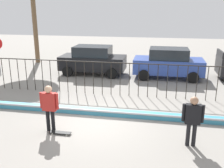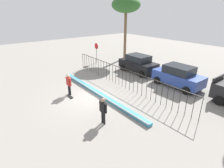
{
  "view_description": "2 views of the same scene",
  "coord_description": "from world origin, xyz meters",
  "px_view_note": "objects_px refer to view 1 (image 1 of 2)",
  "views": [
    {
      "loc": [
        2.37,
        -8.98,
        4.36
      ],
      "look_at": [
        0.52,
        0.92,
        1.34
      ],
      "focal_mm": 41.35,
      "sensor_mm": 36.0,
      "label": 1
    },
    {
      "loc": [
        10.88,
        -6.24,
        6.31
      ],
      "look_at": [
        1.28,
        1.27,
        1.22
      ],
      "focal_mm": 28.45,
      "sensor_mm": 36.0,
      "label": 2
    }
  ],
  "objects_px": {
    "skateboarder": "(49,104)",
    "parked_car_blue": "(168,63)",
    "skateboard": "(60,132)",
    "camera_operator": "(193,117)",
    "parked_car_black": "(93,60)"
  },
  "relations": [
    {
      "from": "camera_operator",
      "to": "parked_car_blue",
      "type": "xyz_separation_m",
      "value": [
        -0.58,
        8.48,
        -0.05
      ]
    },
    {
      "from": "skateboard",
      "to": "parked_car_black",
      "type": "distance_m",
      "value": 8.67
    },
    {
      "from": "skateboard",
      "to": "parked_car_blue",
      "type": "distance_m",
      "value": 9.4
    },
    {
      "from": "skateboarder",
      "to": "skateboard",
      "type": "distance_m",
      "value": 1.08
    },
    {
      "from": "skateboard",
      "to": "parked_car_blue",
      "type": "relative_size",
      "value": 0.19
    },
    {
      "from": "parked_car_black",
      "to": "camera_operator",
      "type": "bearing_deg",
      "value": -53.6
    },
    {
      "from": "camera_operator",
      "to": "parked_car_blue",
      "type": "distance_m",
      "value": 8.5
    },
    {
      "from": "skateboarder",
      "to": "parked_car_black",
      "type": "height_order",
      "value": "parked_car_black"
    },
    {
      "from": "skateboard",
      "to": "parked_car_blue",
      "type": "xyz_separation_m",
      "value": [
        3.91,
        8.5,
        0.91
      ]
    },
    {
      "from": "parked_car_black",
      "to": "parked_car_blue",
      "type": "bearing_deg",
      "value": 2.92
    },
    {
      "from": "skateboard",
      "to": "parked_car_blue",
      "type": "bearing_deg",
      "value": 64.67
    },
    {
      "from": "skateboard",
      "to": "camera_operator",
      "type": "height_order",
      "value": "camera_operator"
    },
    {
      "from": "skateboard",
      "to": "skateboarder",
      "type": "bearing_deg",
      "value": 155.41
    },
    {
      "from": "skateboarder",
      "to": "parked_car_blue",
      "type": "height_order",
      "value": "parked_car_blue"
    },
    {
      "from": "skateboarder",
      "to": "parked_car_blue",
      "type": "distance_m",
      "value": 9.38
    }
  ]
}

